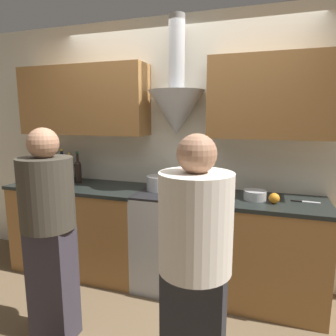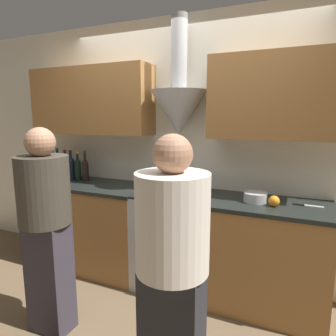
{
  "view_description": "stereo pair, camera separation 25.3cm",
  "coord_description": "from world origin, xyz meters",
  "px_view_note": "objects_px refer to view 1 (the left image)",
  "views": [
    {
      "loc": [
        0.84,
        -2.29,
        1.64
      ],
      "look_at": [
        0.0,
        0.22,
        1.18
      ],
      "focal_mm": 32.0,
      "sensor_mm": 36.0,
      "label": 1
    },
    {
      "loc": [
        1.07,
        -2.2,
        1.64
      ],
      "look_at": [
        0.0,
        0.22,
        1.18
      ],
      "focal_mm": 32.0,
      "sensor_mm": 36.0,
      "label": 2
    }
  ],
  "objects_px": {
    "person_foreground_left": "(49,228)",
    "wine_bottle_3": "(56,169)",
    "stove_range": "(171,238)",
    "orange_fruit": "(274,198)",
    "wine_bottle_5": "(70,170)",
    "stock_pot": "(159,183)",
    "wine_bottle_4": "(63,169)",
    "mixing_bowl": "(186,190)",
    "wine_bottle_1": "(42,168)",
    "person_foreground_right": "(195,271)",
    "saucepan": "(255,195)",
    "wine_bottle_0": "(35,168)",
    "wine_bottle_6": "(78,170)",
    "wine_bottle_2": "(48,168)"
  },
  "relations": [
    {
      "from": "stove_range",
      "to": "mixing_bowl",
      "type": "xyz_separation_m",
      "value": [
        0.14,
        -0.0,
        0.49
      ]
    },
    {
      "from": "stock_pot",
      "to": "mixing_bowl",
      "type": "relative_size",
      "value": 0.87
    },
    {
      "from": "wine_bottle_5",
      "to": "saucepan",
      "type": "height_order",
      "value": "wine_bottle_5"
    },
    {
      "from": "mixing_bowl",
      "to": "wine_bottle_0",
      "type": "bearing_deg",
      "value": 177.91
    },
    {
      "from": "wine_bottle_1",
      "to": "saucepan",
      "type": "relative_size",
      "value": 1.64
    },
    {
      "from": "wine_bottle_6",
      "to": "orange_fruit",
      "type": "distance_m",
      "value": 2.01
    },
    {
      "from": "person_foreground_left",
      "to": "wine_bottle_5",
      "type": "bearing_deg",
      "value": 118.86
    },
    {
      "from": "stock_pot",
      "to": "orange_fruit",
      "type": "distance_m",
      "value": 1.06
    },
    {
      "from": "wine_bottle_1",
      "to": "wine_bottle_5",
      "type": "relative_size",
      "value": 0.99
    },
    {
      "from": "orange_fruit",
      "to": "person_foreground_right",
      "type": "height_order",
      "value": "person_foreground_right"
    },
    {
      "from": "wine_bottle_3",
      "to": "person_foreground_right",
      "type": "xyz_separation_m",
      "value": [
        1.88,
        -1.3,
        -0.22
      ]
    },
    {
      "from": "stove_range",
      "to": "orange_fruit",
      "type": "bearing_deg",
      "value": -5.05
    },
    {
      "from": "wine_bottle_2",
      "to": "saucepan",
      "type": "bearing_deg",
      "value": -1.86
    },
    {
      "from": "wine_bottle_6",
      "to": "orange_fruit",
      "type": "xyz_separation_m",
      "value": [
        2.0,
        -0.17,
        -0.09
      ]
    },
    {
      "from": "wine_bottle_0",
      "to": "wine_bottle_6",
      "type": "relative_size",
      "value": 0.93
    },
    {
      "from": "wine_bottle_4",
      "to": "person_foreground_right",
      "type": "xyz_separation_m",
      "value": [
        1.78,
        -1.28,
        -0.23
      ]
    },
    {
      "from": "wine_bottle_6",
      "to": "saucepan",
      "type": "relative_size",
      "value": 1.73
    },
    {
      "from": "wine_bottle_0",
      "to": "person_foreground_left",
      "type": "xyz_separation_m",
      "value": [
        1.03,
        -1.02,
        -0.21
      ]
    },
    {
      "from": "wine_bottle_1",
      "to": "wine_bottle_2",
      "type": "height_order",
      "value": "wine_bottle_2"
    },
    {
      "from": "stove_range",
      "to": "orange_fruit",
      "type": "xyz_separation_m",
      "value": [
        0.91,
        -0.08,
        0.51
      ]
    },
    {
      "from": "wine_bottle_0",
      "to": "wine_bottle_3",
      "type": "distance_m",
      "value": 0.28
    },
    {
      "from": "stock_pot",
      "to": "person_foreground_right",
      "type": "bearing_deg",
      "value": -62.4
    },
    {
      "from": "stock_pot",
      "to": "mixing_bowl",
      "type": "xyz_separation_m",
      "value": [
        0.28,
        -0.05,
        -0.04
      ]
    },
    {
      "from": "stock_pot",
      "to": "person_foreground_left",
      "type": "bearing_deg",
      "value": -114.79
    },
    {
      "from": "wine_bottle_4",
      "to": "stove_range",
      "type": "bearing_deg",
      "value": -2.98
    },
    {
      "from": "wine_bottle_0",
      "to": "wine_bottle_1",
      "type": "height_order",
      "value": "wine_bottle_1"
    },
    {
      "from": "wine_bottle_5",
      "to": "stock_pot",
      "type": "xyz_separation_m",
      "value": [
        1.03,
        -0.02,
        -0.07
      ]
    },
    {
      "from": "wine_bottle_1",
      "to": "wine_bottle_0",
      "type": "bearing_deg",
      "value": -169.36
    },
    {
      "from": "stove_range",
      "to": "stock_pot",
      "type": "relative_size",
      "value": 3.9
    },
    {
      "from": "wine_bottle_1",
      "to": "wine_bottle_4",
      "type": "distance_m",
      "value": 0.28
    },
    {
      "from": "wine_bottle_3",
      "to": "wine_bottle_1",
      "type": "bearing_deg",
      "value": -178.64
    },
    {
      "from": "wine_bottle_1",
      "to": "person_foreground_right",
      "type": "distance_m",
      "value": 2.45
    },
    {
      "from": "wine_bottle_1",
      "to": "stock_pot",
      "type": "xyz_separation_m",
      "value": [
        1.41,
        -0.03,
        -0.06
      ]
    },
    {
      "from": "wine_bottle_5",
      "to": "mixing_bowl",
      "type": "distance_m",
      "value": 1.33
    },
    {
      "from": "person_foreground_right",
      "to": "wine_bottle_0",
      "type": "bearing_deg",
      "value": 149.43
    },
    {
      "from": "saucepan",
      "to": "person_foreground_left",
      "type": "distance_m",
      "value": 1.67
    },
    {
      "from": "mixing_bowl",
      "to": "stock_pot",
      "type": "bearing_deg",
      "value": 170.18
    },
    {
      "from": "person_foreground_left",
      "to": "wine_bottle_3",
      "type": "bearing_deg",
      "value": 125.99
    },
    {
      "from": "stove_range",
      "to": "person_foreground_right",
      "type": "height_order",
      "value": "person_foreground_right"
    },
    {
      "from": "stove_range",
      "to": "mixing_bowl",
      "type": "height_order",
      "value": "mixing_bowl"
    },
    {
      "from": "wine_bottle_3",
      "to": "wine_bottle_6",
      "type": "height_order",
      "value": "wine_bottle_6"
    },
    {
      "from": "wine_bottle_3",
      "to": "wine_bottle_0",
      "type": "bearing_deg",
      "value": -175.52
    },
    {
      "from": "wine_bottle_3",
      "to": "orange_fruit",
      "type": "distance_m",
      "value": 2.29
    },
    {
      "from": "wine_bottle_0",
      "to": "wine_bottle_2",
      "type": "distance_m",
      "value": 0.18
    },
    {
      "from": "mixing_bowl",
      "to": "person_foreground_left",
      "type": "bearing_deg",
      "value": -128.04
    },
    {
      "from": "stove_range",
      "to": "wine_bottle_3",
      "type": "height_order",
      "value": "wine_bottle_3"
    },
    {
      "from": "stove_range",
      "to": "person_foreground_right",
      "type": "bearing_deg",
      "value": -66.93
    },
    {
      "from": "wine_bottle_1",
      "to": "stock_pot",
      "type": "bearing_deg",
      "value": -1.34
    },
    {
      "from": "orange_fruit",
      "to": "stove_range",
      "type": "bearing_deg",
      "value": 174.95
    },
    {
      "from": "stock_pot",
      "to": "person_foreground_right",
      "type": "distance_m",
      "value": 1.43
    }
  ]
}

